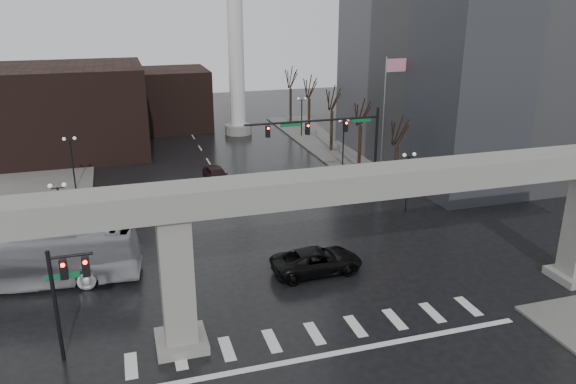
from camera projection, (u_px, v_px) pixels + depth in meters
name	position (u px, v px, depth m)	size (l,w,h in m)	color
ground	(308.00, 324.00, 31.19)	(160.00, 160.00, 0.00)	black
sidewalk_ne	(410.00, 140.00, 70.85)	(28.00, 36.00, 0.15)	#615F5C
elevated_guideway	(333.00, 206.00, 29.27)	(48.00, 2.60, 8.70)	gray
building_far_left	(72.00, 110.00, 63.58)	(16.00, 14.00, 10.00)	black
building_far_mid	(171.00, 99.00, 76.26)	(10.00, 10.00, 8.00)	black
smokestack	(235.00, 29.00, 69.97)	(3.60, 3.60, 30.00)	silver
signal_mast_arm	(337.00, 135.00, 48.72)	(12.12, 0.43, 8.00)	black
signal_left_pole	(65.00, 286.00, 26.91)	(2.30, 0.30, 6.00)	black
flagpole_assembly	(387.00, 105.00, 52.79)	(2.06, 0.12, 12.00)	silver
lamp_right_0	(408.00, 172.00, 46.41)	(1.22, 0.32, 5.11)	black
lamp_right_1	(344.00, 134.00, 59.05)	(1.22, 0.32, 5.11)	black
lamp_right_2	(302.00, 110.00, 71.69)	(1.22, 0.32, 5.11)	black
lamp_left_0	(60.00, 205.00, 38.95)	(1.22, 0.32, 5.11)	black
lamp_left_1	(71.00, 154.00, 51.59)	(1.22, 0.32, 5.11)	black
lamp_left_2	(78.00, 123.00, 64.23)	(1.22, 0.32, 5.11)	black
tree_right_0	(396.00, 166.00, 50.55)	(1.09, 1.58, 7.50)	black
tree_right_1	(360.00, 144.00, 57.75)	(1.09, 1.61, 7.67)	black
tree_right_2	(332.00, 127.00, 64.95)	(1.10, 1.63, 7.85)	black
tree_right_3	(309.00, 113.00, 72.15)	(1.11, 1.66, 8.02)	black
tree_right_4	(291.00, 102.00, 79.35)	(1.12, 1.69, 8.19)	black
pickup_truck	(317.00, 261.00, 36.73)	(2.78, 6.02, 1.67)	black
city_bus	(28.00, 257.00, 34.92)	(3.14, 13.41, 3.74)	silver
far_car	(217.00, 175.00, 54.29)	(1.95, 4.84, 1.65)	black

